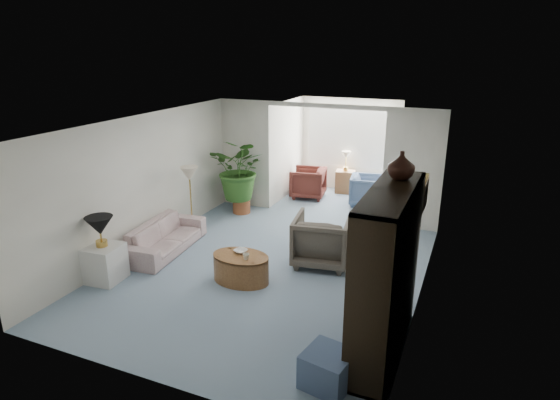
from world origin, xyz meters
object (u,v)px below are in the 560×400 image
at_px(coffee_cup, 246,257).
at_px(sofa, 165,237).
at_px(table_lamp, 99,226).
at_px(coffee_bowl, 241,251).
at_px(plant_pot, 242,206).
at_px(end_table, 104,263).
at_px(coffee_table, 241,268).
at_px(framed_picture, 425,195).
at_px(side_table_dark, 365,246).
at_px(floor_lamp, 189,174).
at_px(ottoman, 328,369).
at_px(sunroom_chair_blue, 367,190).
at_px(sunroom_chair_maroon, 308,183).
at_px(entertainment_cabinet, 386,274).
at_px(sunroom_table, 345,182).
at_px(cabinet_urn, 401,165).
at_px(wingback_chair, 322,240).

bearing_deg(coffee_cup, sofa, 163.23).
height_order(table_lamp, coffee_bowl, table_lamp).
height_order(table_lamp, plant_pot, table_lamp).
relative_size(end_table, coffee_table, 0.63).
distance_m(framed_picture, side_table_dark, 2.02).
distance_m(floor_lamp, ottoman, 5.21).
relative_size(side_table_dark, sunroom_chair_blue, 0.82).
distance_m(coffee_bowl, sunroom_chair_maroon, 4.54).
relative_size(floor_lamp, side_table_dark, 0.56).
relative_size(framed_picture, plant_pot, 1.25).
distance_m(entertainment_cabinet, sunroom_table, 6.73).
height_order(cabinet_urn, sunroom_table, cabinet_urn).
height_order(framed_picture, sofa, framed_picture).
bearing_deg(entertainment_cabinet, framed_picture, 79.89).
xyz_separation_m(plant_pot, sunroom_table, (1.76, 2.44, 0.13)).
height_order(cabinet_urn, sunroom_chair_maroon, cabinet_urn).
xyz_separation_m(sofa, ottoman, (3.90, -2.32, -0.07)).
xyz_separation_m(framed_picture, cabinet_urn, (-0.23, -0.79, 0.58)).
distance_m(end_table, ottoman, 4.21).
xyz_separation_m(sofa, plant_pot, (0.33, 2.43, -0.12)).
xyz_separation_m(floor_lamp, entertainment_cabinet, (4.35, -2.39, -0.19)).
distance_m(sofa, side_table_dark, 3.67).
height_order(wingback_chair, sunroom_table, wingback_chair).
bearing_deg(plant_pot, sunroom_chair_blue, 33.95).
relative_size(end_table, plant_pot, 1.51).
bearing_deg(cabinet_urn, coffee_cup, 171.73).
bearing_deg(wingback_chair, floor_lamp, -14.94).
xyz_separation_m(framed_picture, wingback_chair, (-1.70, 0.79, -1.26)).
height_order(coffee_table, plant_pot, coffee_table).
height_order(table_lamp, sunroom_chair_maroon, table_lamp).
height_order(sofa, sunroom_chair_maroon, sunroom_chair_maroon).
bearing_deg(end_table, entertainment_cabinet, -1.14).
distance_m(wingback_chair, cabinet_urn, 2.84).
height_order(table_lamp, sunroom_table, table_lamp).
xyz_separation_m(coffee_bowl, wingback_chair, (1.05, 1.04, -0.03)).
bearing_deg(coffee_cup, table_lamp, -161.23).
xyz_separation_m(sunroom_chair_maroon, sunroom_table, (0.75, 0.75, -0.08)).
relative_size(end_table, coffee_cup, 5.78).
relative_size(framed_picture, side_table_dark, 0.77).
height_order(table_lamp, coffee_cup, table_lamp).
bearing_deg(entertainment_cabinet, coffee_table, 159.22).
bearing_deg(sofa, framed_picture, -96.93).
bearing_deg(wingback_chair, sunroom_table, -88.48).
relative_size(cabinet_urn, sunroom_chair_maroon, 0.42).
height_order(entertainment_cabinet, cabinet_urn, cabinet_urn).
bearing_deg(coffee_bowl, sunroom_table, 86.91).
xyz_separation_m(ottoman, sunroom_chair_blue, (-1.07, 6.43, 0.15)).
bearing_deg(sunroom_chair_blue, coffee_bowl, 158.33).
xyz_separation_m(wingback_chair, sunroom_table, (-0.76, 4.23, -0.15)).
bearing_deg(coffee_bowl, coffee_table, -63.43).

